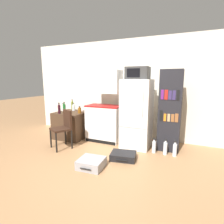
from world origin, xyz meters
name	(u,v)px	position (x,y,z in m)	size (l,w,h in m)	color
ground_plane	(92,166)	(0.00, 0.00, 0.00)	(24.00, 24.00, 0.00)	#A3754C
wall_back	(134,89)	(0.20, 2.00, 1.32)	(6.40, 0.10, 2.64)	silver
side_table	(72,125)	(-1.33, 1.21, 0.36)	(0.79, 0.77, 0.72)	#422D1E
kitchen_hutch	(104,109)	(-0.40, 1.35, 0.83)	(0.89, 0.50, 1.82)	white
refrigerator	(137,114)	(0.49, 1.29, 0.79)	(0.66, 0.65, 1.59)	white
microwave	(138,73)	(0.49, 1.28, 1.73)	(0.50, 0.40, 0.28)	#333333
bookshelf	(170,111)	(1.21, 1.40, 0.90)	(0.47, 0.40, 1.80)	black
bottle_clear_short	(74,108)	(-1.40, 1.42, 0.80)	(0.09, 0.09, 0.21)	silver
bottle_green_tall	(64,108)	(-1.41, 1.03, 0.84)	(0.08, 0.08, 0.29)	#1E6028
bottle_milk_white	(63,108)	(-1.63, 1.25, 0.81)	(0.09, 0.09, 0.21)	white
bottle_amber_beer	(80,110)	(-1.02, 1.16, 0.79)	(0.08, 0.08, 0.18)	brown
bottle_wine_dark	(59,109)	(-1.47, 0.90, 0.84)	(0.07, 0.07, 0.29)	black
bottle_olive_oil	(72,105)	(-1.51, 1.51, 0.85)	(0.06, 0.06, 0.31)	#566619
bowl	(82,110)	(-1.16, 1.50, 0.74)	(0.16, 0.16, 0.04)	silver
chair	(64,125)	(-1.04, 0.54, 0.53)	(0.54, 0.54, 0.89)	black
suitcase_large_flat	(123,156)	(0.45, 0.50, 0.07)	(0.55, 0.46, 0.13)	black
suitcase_small_flat	(91,163)	(0.03, -0.06, 0.08)	(0.48, 0.47, 0.16)	#99999E
water_bottle_front	(154,147)	(0.96, 1.07, 0.14)	(0.08, 0.08, 0.33)	silver
water_bottle_middle	(175,150)	(1.39, 1.06, 0.14)	(0.08, 0.08, 0.34)	silver
water_bottle_back	(165,148)	(1.19, 1.06, 0.14)	(0.08, 0.08, 0.34)	silver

